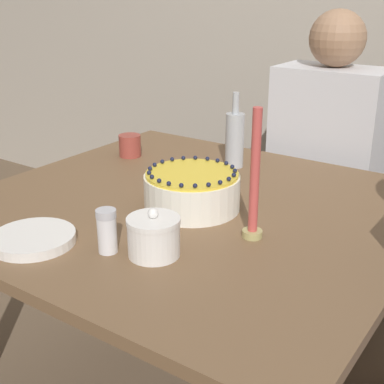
# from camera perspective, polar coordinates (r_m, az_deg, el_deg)

# --- Properties ---
(dining_table) EXTENTS (1.21, 1.14, 0.74)m
(dining_table) POSITION_cam_1_polar(r_m,az_deg,el_deg) (1.55, -0.21, -4.95)
(dining_table) COLOR brown
(dining_table) RESTS_ON ground_plane
(cake) EXTENTS (0.26, 0.26, 0.12)m
(cake) POSITION_cam_1_polar(r_m,az_deg,el_deg) (1.46, 0.00, 0.15)
(cake) COLOR white
(cake) RESTS_ON dining_table
(sugar_bowl) EXTENTS (0.12, 0.12, 0.12)m
(sugar_bowl) POSITION_cam_1_polar(r_m,az_deg,el_deg) (1.21, -4.11, -4.74)
(sugar_bowl) COLOR white
(sugar_bowl) RESTS_ON dining_table
(sugar_shaker) EXTENTS (0.05, 0.05, 0.10)m
(sugar_shaker) POSITION_cam_1_polar(r_m,az_deg,el_deg) (1.23, -9.06, -4.10)
(sugar_shaker) COLOR white
(sugar_shaker) RESTS_ON dining_table
(plate_stack) EXTENTS (0.20, 0.20, 0.02)m
(plate_stack) POSITION_cam_1_polar(r_m,az_deg,el_deg) (1.33, -16.57, -4.80)
(plate_stack) COLOR white
(plate_stack) RESTS_ON dining_table
(candle) EXTENTS (0.05, 0.05, 0.32)m
(candle) POSITION_cam_1_polar(r_m,az_deg,el_deg) (1.27, 6.67, 0.66)
(candle) COLOR tan
(candle) RESTS_ON dining_table
(bottle) EXTENTS (0.06, 0.06, 0.25)m
(bottle) POSITION_cam_1_polar(r_m,az_deg,el_deg) (1.79, 4.57, 5.68)
(bottle) COLOR #B2B7BC
(bottle) RESTS_ON dining_table
(cup) EXTENTS (0.08, 0.08, 0.08)m
(cup) POSITION_cam_1_polar(r_m,az_deg,el_deg) (1.93, -6.64, 4.94)
(cup) COLOR #993D33
(cup) RESTS_ON dining_table
(person_man_blue_shirt) EXTENTS (0.40, 0.34, 1.24)m
(person_man_blue_shirt) POSITION_cam_1_polar(r_m,az_deg,el_deg) (2.18, 13.75, -0.32)
(person_man_blue_shirt) COLOR #595960
(person_man_blue_shirt) RESTS_ON ground_plane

